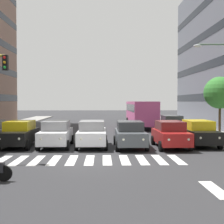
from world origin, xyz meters
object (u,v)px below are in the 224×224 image
Objects in this scene: car_0 at (199,133)px; bus_behind_traffic at (141,111)px; car_5 at (19,134)px; car_row2_0 at (172,125)px; car_2 at (130,134)px; car_3 at (92,134)px; car_4 at (56,134)px; car_1 at (170,134)px; street_tree_1 at (220,93)px.

bus_behind_traffic is (2.10, -14.73, 0.97)m from car_0.
car_5 is 1.00× the size of car_row2_0.
bus_behind_traffic reaches higher than car_2.
car_3 is 4.82m from car_5.
car_0 is 12.01m from car_5.
car_0 is at bearing -178.80° from car_4.
car_4 is (2.37, -0.09, 0.00)m from car_3.
car_1 is at bearing 176.12° from car_5.
car_3 is 2.37m from car_4.
bus_behind_traffic is (0.00, -15.49, 0.97)m from car_1.
car_0 is 14.91m from bus_behind_traffic.
street_tree_1 reaches higher than car_1.
car_5 and car_row2_0 have the same top height.
car_0 is 7.20m from car_3.
car_4 is at bearing -5.93° from car_2.
car_3 is 1.00× the size of car_row2_0.
car_row2_0 is at bearing -132.55° from car_3.
car_1 and car_row2_0 have the same top height.
car_3 is 0.42× the size of bus_behind_traffic.
car_2 is at bearing 170.47° from car_3.
car_4 is 12.07m from car_row2_0.
car_row2_0 is at bearing -141.14° from car_4.
car_1 and car_4 have the same top height.
car_1 is 1.00× the size of car_row2_0.
bus_behind_traffic is at bearing -81.89° from car_0.
street_tree_1 is at bearing 119.89° from bus_behind_traffic.
car_5 is at bearing -2.33° from car_3.
car_0 is 9.57m from car_4.
car_1 is at bearing 47.20° from street_tree_1.
car_0 and car_row2_0 have the same top height.
street_tree_1 reaches higher than car_4.
car_0 and car_1 have the same top height.
car_row2_0 is at bearing -103.37° from car_1.
car_0 is 1.00× the size of car_row2_0.
street_tree_1 is (-12.96, -5.37, 2.84)m from car_4.
car_0 is 0.42× the size of bus_behind_traffic.
street_tree_1 reaches higher than car_0.
car_5 is at bearing 32.22° from car_row2_0.
bus_behind_traffic is (-7.46, -14.93, 0.97)m from car_4.
car_1 and car_2 have the same top height.
car_5 is at bearing -3.88° from car_1.
car_row2_0 is at bearing -88.72° from car_0.
bus_behind_traffic is (-2.62, -15.43, 0.97)m from car_2.
car_1 is at bearing 178.65° from car_2.
car_2 is 10.42m from street_tree_1.
car_2 is 1.00× the size of car_row2_0.
car_1 is 0.42× the size of bus_behind_traffic.
car_2 is (4.72, 0.70, 0.00)m from car_0.
car_1 is at bearing 90.00° from bus_behind_traffic.
street_tree_1 is (-3.40, -5.17, 2.84)m from car_0.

